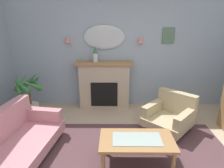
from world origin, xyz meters
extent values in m
cube|color=#8C9EB2|center=(0.00, 2.52, 1.44)|extent=(6.61, 0.10, 2.89)
cube|color=#4C3338|center=(0.00, 0.20, 0.01)|extent=(3.20, 2.40, 0.01)
cube|color=tan|center=(-0.56, 2.31, 0.55)|extent=(1.20, 0.28, 1.10)
cube|color=black|center=(-0.56, 2.21, 0.38)|extent=(0.64, 0.12, 0.60)
cube|color=olive|center=(-0.56, 2.29, 1.13)|extent=(1.36, 0.36, 0.06)
cylinder|color=silver|center=(-0.76, 2.27, 1.26)|extent=(0.12, 0.12, 0.20)
cone|color=#2D6633|center=(-0.76, 2.27, 1.44)|extent=(0.10, 0.10, 0.16)
ellipsoid|color=#B2BCC6|center=(-0.56, 2.44, 1.71)|extent=(0.96, 0.06, 0.56)
cone|color=#D17066|center=(-1.41, 2.39, 1.66)|extent=(0.14, 0.14, 0.14)
cone|color=#D17066|center=(0.29, 2.39, 1.66)|extent=(0.14, 0.14, 0.14)
cube|color=#4C6B56|center=(0.94, 2.45, 1.75)|extent=(0.28, 0.03, 0.36)
cube|color=olive|center=(0.01, 0.23, 0.42)|extent=(1.10, 0.60, 0.04)
cube|color=#8C9E99|center=(0.01, 0.23, 0.44)|extent=(0.72, 0.36, 0.01)
cylinder|color=olive|center=(-0.48, -0.01, 0.20)|extent=(0.06, 0.06, 0.40)
cylinder|color=olive|center=(0.50, -0.01, 0.20)|extent=(0.06, 0.06, 0.40)
cylinder|color=olive|center=(-0.48, 0.47, 0.20)|extent=(0.06, 0.06, 0.40)
cylinder|color=olive|center=(0.50, 0.47, 0.20)|extent=(0.06, 0.06, 0.40)
cube|color=#B77A84|center=(-1.80, 0.29, 0.19)|extent=(1.08, 1.80, 0.18)
cube|color=#B77A84|center=(-1.69, 1.07, 0.40)|extent=(0.77, 0.27, 0.24)
cylinder|color=olive|center=(-1.36, 1.01, 0.05)|extent=(0.07, 0.07, 0.10)
cylinder|color=olive|center=(-2.03, 1.11, 0.05)|extent=(0.07, 0.07, 0.10)
cube|color=tan|center=(0.75, 1.23, 0.18)|extent=(1.13, 1.13, 0.16)
cube|color=tan|center=(0.98, 1.48, 0.48)|extent=(0.70, 0.66, 0.45)
cube|color=tan|center=(0.50, 1.46, 0.37)|extent=(0.59, 0.62, 0.22)
cube|color=tan|center=(1.00, 1.00, 0.37)|extent=(0.59, 0.62, 0.22)
cylinder|color=olive|center=(0.27, 1.22, 0.05)|extent=(0.06, 0.06, 0.10)
cylinder|color=olive|center=(0.77, 0.75, 0.05)|extent=(0.06, 0.06, 0.10)
cylinder|color=olive|center=(0.73, 1.71, 0.05)|extent=(0.06, 0.06, 0.10)
cylinder|color=olive|center=(1.23, 1.25, 0.05)|extent=(0.06, 0.06, 0.10)
cylinder|color=silver|center=(-2.20, 1.77, 0.15)|extent=(0.34, 0.34, 0.30)
cylinder|color=brown|center=(-2.20, 1.77, 0.46)|extent=(0.06, 0.06, 0.32)
cone|color=#38753D|center=(-2.01, 1.75, 0.81)|extent=(0.17, 0.40, 0.46)
cone|color=#38753D|center=(-2.08, 1.91, 0.81)|extent=(0.43, 0.41, 0.38)
cone|color=#38753D|center=(-2.21, 1.96, 0.81)|extent=(0.44, 0.15, 0.43)
cone|color=#38753D|center=(-2.38, 1.85, 0.81)|extent=(0.31, 0.45, 0.42)
cone|color=#38753D|center=(-2.37, 1.66, 0.81)|extent=(0.33, 0.41, 0.45)
cone|color=#38753D|center=(-2.27, 1.59, 0.81)|extent=(0.49, 0.29, 0.37)
cone|color=#38753D|center=(-2.07, 1.63, 0.81)|extent=(0.44, 0.42, 0.36)
camera|label=1|loc=(-0.33, -2.27, 2.13)|focal=31.57mm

